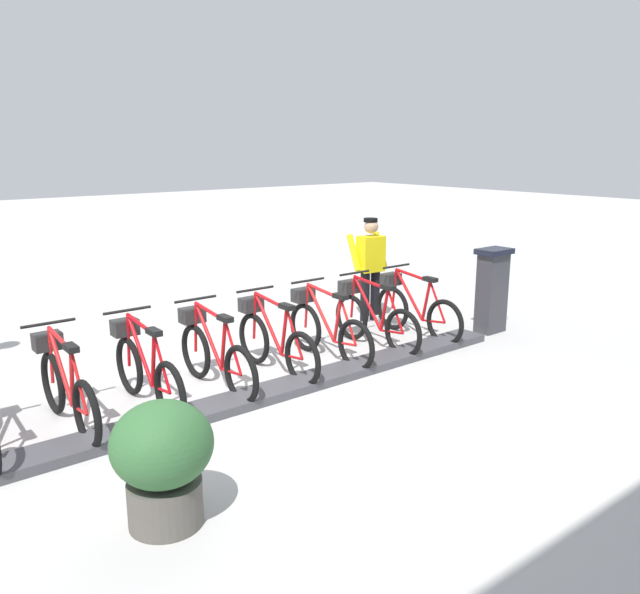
{
  "coord_description": "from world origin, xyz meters",
  "views": [
    {
      "loc": [
        -5.69,
        3.69,
        2.79
      ],
      "look_at": [
        0.5,
        -1.28,
        0.9
      ],
      "focal_mm": 36.18,
      "sensor_mm": 36.0,
      "label": 1
    }
  ],
  "objects_px": {
    "bike_docked_1": "(372,317)",
    "worker_near_rack": "(370,266)",
    "bike_docked_0": "(414,308)",
    "planter_bush": "(163,458)",
    "bike_docked_2": "(326,328)",
    "bike_docked_3": "(273,340)",
    "bike_docked_4": "(214,353)",
    "bike_docked_5": "(145,369)",
    "bike_docked_6": "(66,387)",
    "payment_kiosk": "(492,289)"
  },
  "relations": [
    {
      "from": "payment_kiosk",
      "to": "bike_docked_6",
      "type": "height_order",
      "value": "payment_kiosk"
    },
    {
      "from": "bike_docked_4",
      "to": "bike_docked_2",
      "type": "bearing_deg",
      "value": -90.0
    },
    {
      "from": "bike_docked_1",
      "to": "bike_docked_2",
      "type": "relative_size",
      "value": 1.0
    },
    {
      "from": "bike_docked_5",
      "to": "bike_docked_2",
      "type": "bearing_deg",
      "value": -90.0
    },
    {
      "from": "bike_docked_2",
      "to": "bike_docked_5",
      "type": "bearing_deg",
      "value": 90.0
    },
    {
      "from": "bike_docked_4",
      "to": "planter_bush",
      "type": "distance_m",
      "value": 2.77
    },
    {
      "from": "bike_docked_0",
      "to": "bike_docked_6",
      "type": "height_order",
      "value": "same"
    },
    {
      "from": "bike_docked_3",
      "to": "bike_docked_4",
      "type": "distance_m",
      "value": 0.84
    },
    {
      "from": "bike_docked_0",
      "to": "bike_docked_4",
      "type": "bearing_deg",
      "value": 90.0
    },
    {
      "from": "payment_kiosk",
      "to": "bike_docked_0",
      "type": "relative_size",
      "value": 0.74
    },
    {
      "from": "bike_docked_1",
      "to": "worker_near_rack",
      "type": "distance_m",
      "value": 1.45
    },
    {
      "from": "planter_bush",
      "to": "bike_docked_6",
      "type": "bearing_deg",
      "value": 0.19
    },
    {
      "from": "payment_kiosk",
      "to": "bike_docked_0",
      "type": "height_order",
      "value": "payment_kiosk"
    },
    {
      "from": "bike_docked_2",
      "to": "bike_docked_3",
      "type": "height_order",
      "value": "same"
    },
    {
      "from": "bike_docked_5",
      "to": "planter_bush",
      "type": "bearing_deg",
      "value": 159.27
    },
    {
      "from": "bike_docked_4",
      "to": "bike_docked_6",
      "type": "distance_m",
      "value": 1.68
    },
    {
      "from": "payment_kiosk",
      "to": "bike_docked_6",
      "type": "xyz_separation_m",
      "value": [
        0.57,
        6.13,
        -0.24
      ]
    },
    {
      "from": "planter_bush",
      "to": "bike_docked_3",
      "type": "bearing_deg",
      "value": -48.8
    },
    {
      "from": "bike_docked_3",
      "to": "payment_kiosk",
      "type": "bearing_deg",
      "value": -99.02
    },
    {
      "from": "planter_bush",
      "to": "bike_docked_1",
      "type": "bearing_deg",
      "value": -62.31
    },
    {
      "from": "bike_docked_0",
      "to": "bike_docked_5",
      "type": "xyz_separation_m",
      "value": [
        0.0,
        4.21,
        0.0
      ]
    },
    {
      "from": "planter_bush",
      "to": "bike_docked_2",
      "type": "bearing_deg",
      "value": -56.73
    },
    {
      "from": "bike_docked_0",
      "to": "bike_docked_1",
      "type": "xyz_separation_m",
      "value": [
        0.0,
        0.84,
        0.0
      ]
    },
    {
      "from": "bike_docked_2",
      "to": "bike_docked_4",
      "type": "distance_m",
      "value": 1.68
    },
    {
      "from": "payment_kiosk",
      "to": "bike_docked_6",
      "type": "bearing_deg",
      "value": 84.67
    },
    {
      "from": "bike_docked_1",
      "to": "worker_near_rack",
      "type": "relative_size",
      "value": 1.04
    },
    {
      "from": "payment_kiosk",
      "to": "bike_docked_4",
      "type": "height_order",
      "value": "payment_kiosk"
    },
    {
      "from": "bike_docked_0",
      "to": "bike_docked_3",
      "type": "bearing_deg",
      "value": 90.0
    },
    {
      "from": "bike_docked_0",
      "to": "planter_bush",
      "type": "height_order",
      "value": "bike_docked_0"
    },
    {
      "from": "bike_docked_0",
      "to": "bike_docked_6",
      "type": "distance_m",
      "value": 5.05
    },
    {
      "from": "bike_docked_1",
      "to": "bike_docked_3",
      "type": "relative_size",
      "value": 1.0
    },
    {
      "from": "payment_kiosk",
      "to": "bike_docked_5",
      "type": "bearing_deg",
      "value": 83.82
    },
    {
      "from": "bike_docked_0",
      "to": "bike_docked_1",
      "type": "relative_size",
      "value": 1.0
    },
    {
      "from": "payment_kiosk",
      "to": "bike_docked_2",
      "type": "xyz_separation_m",
      "value": [
        0.57,
        2.76,
        -0.24
      ]
    },
    {
      "from": "bike_docked_2",
      "to": "bike_docked_3",
      "type": "bearing_deg",
      "value": 90.0
    },
    {
      "from": "bike_docked_4",
      "to": "worker_near_rack",
      "type": "bearing_deg",
      "value": -73.33
    },
    {
      "from": "payment_kiosk",
      "to": "bike_docked_0",
      "type": "distance_m",
      "value": 1.24
    },
    {
      "from": "payment_kiosk",
      "to": "bike_docked_6",
      "type": "relative_size",
      "value": 0.74
    },
    {
      "from": "bike_docked_5",
      "to": "payment_kiosk",
      "type": "bearing_deg",
      "value": -96.18
    },
    {
      "from": "bike_docked_5",
      "to": "bike_docked_4",
      "type": "bearing_deg",
      "value": -90.0
    },
    {
      "from": "bike_docked_1",
      "to": "bike_docked_2",
      "type": "bearing_deg",
      "value": 90.0
    },
    {
      "from": "payment_kiosk",
      "to": "bike_docked_1",
      "type": "distance_m",
      "value": 2.01
    },
    {
      "from": "payment_kiosk",
      "to": "planter_bush",
      "type": "bearing_deg",
      "value": 104.95
    },
    {
      "from": "bike_docked_2",
      "to": "bike_docked_3",
      "type": "distance_m",
      "value": 0.84
    },
    {
      "from": "bike_docked_2",
      "to": "planter_bush",
      "type": "bearing_deg",
      "value": 123.27
    },
    {
      "from": "bike_docked_0",
      "to": "bike_docked_2",
      "type": "relative_size",
      "value": 1.0
    },
    {
      "from": "bike_docked_6",
      "to": "worker_near_rack",
      "type": "xyz_separation_m",
      "value": [
        1.03,
        -5.12,
        0.48
      ]
    },
    {
      "from": "bike_docked_4",
      "to": "planter_bush",
      "type": "xyz_separation_m",
      "value": [
        -2.21,
        1.68,
        0.11
      ]
    },
    {
      "from": "bike_docked_2",
      "to": "bike_docked_5",
      "type": "height_order",
      "value": "same"
    },
    {
      "from": "bike_docked_5",
      "to": "bike_docked_6",
      "type": "relative_size",
      "value": 1.0
    }
  ]
}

